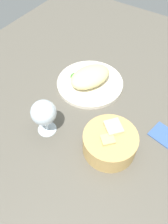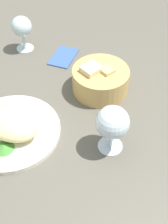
{
  "view_description": "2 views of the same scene",
  "coord_description": "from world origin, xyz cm",
  "px_view_note": "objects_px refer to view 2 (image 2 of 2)",
  "views": [
    {
      "loc": [
        49.21,
        20.15,
        61.81
      ],
      "look_at": [
        10.19,
        -5.63,
        3.03
      ],
      "focal_mm": 36.25,
      "sensor_mm": 36.0,
      "label": 1
    },
    {
      "loc": [
        21.39,
        -58.14,
        59.42
      ],
      "look_at": [
        13.51,
        -6.97,
        4.86
      ],
      "focal_mm": 47.98,
      "sensor_mm": 36.0,
      "label": 2
    }
  ],
  "objects_px": {
    "wine_glass_near": "(112,124)",
    "folded_napkin": "(63,56)",
    "bread_basket": "(100,80)",
    "wine_glass_far": "(22,28)",
    "plate": "(11,131)"
  },
  "relations": [
    {
      "from": "wine_glass_near",
      "to": "folded_napkin",
      "type": "height_order",
      "value": "wine_glass_near"
    },
    {
      "from": "bread_basket",
      "to": "wine_glass_near",
      "type": "height_order",
      "value": "wine_glass_near"
    },
    {
      "from": "wine_glass_near",
      "to": "folded_napkin",
      "type": "distance_m",
      "value": 0.4
    },
    {
      "from": "bread_basket",
      "to": "folded_napkin",
      "type": "relative_size",
      "value": 1.47
    },
    {
      "from": "plate",
      "to": "bread_basket",
      "type": "distance_m",
      "value": 0.29
    },
    {
      "from": "wine_glass_near",
      "to": "wine_glass_far",
      "type": "relative_size",
      "value": 1.09
    },
    {
      "from": "plate",
      "to": "folded_napkin",
      "type": "distance_m",
      "value": 0.35
    },
    {
      "from": "wine_glass_near",
      "to": "wine_glass_far",
      "type": "bearing_deg",
      "value": 131.29
    },
    {
      "from": "bread_basket",
      "to": "folded_napkin",
      "type": "height_order",
      "value": "bread_basket"
    },
    {
      "from": "wine_glass_near",
      "to": "folded_napkin",
      "type": "bearing_deg",
      "value": 118.57
    },
    {
      "from": "wine_glass_far",
      "to": "wine_glass_near",
      "type": "bearing_deg",
      "value": -48.71
    },
    {
      "from": "bread_basket",
      "to": "folded_napkin",
      "type": "xyz_separation_m",
      "value": [
        -0.14,
        0.14,
        -0.03
      ]
    },
    {
      "from": "plate",
      "to": "bread_basket",
      "type": "xyz_separation_m",
      "value": [
        0.2,
        0.2,
        0.03
      ]
    },
    {
      "from": "plate",
      "to": "wine_glass_far",
      "type": "relative_size",
      "value": 2.13
    },
    {
      "from": "plate",
      "to": "folded_napkin",
      "type": "height_order",
      "value": "plate"
    }
  ]
}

